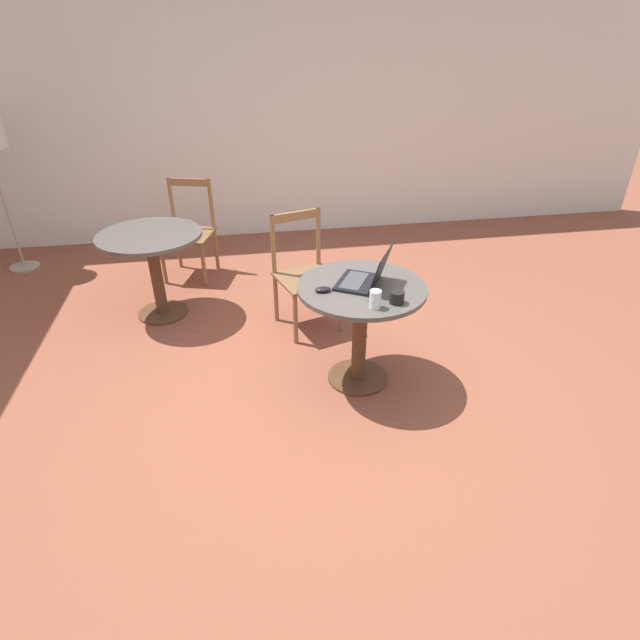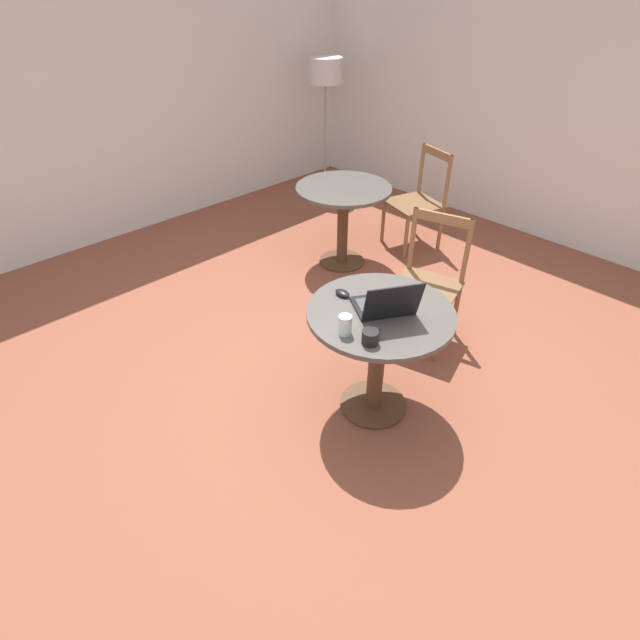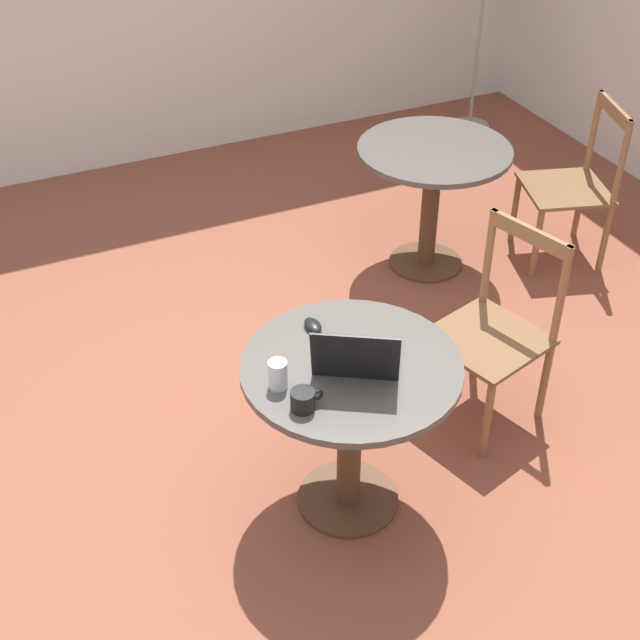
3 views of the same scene
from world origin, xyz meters
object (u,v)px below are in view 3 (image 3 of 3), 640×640
at_px(mug, 303,400).
at_px(chair_mid_right, 574,186).
at_px(drinking_glass, 278,375).
at_px(laptop, 357,356).
at_px(cafe_table_near, 351,399).
at_px(chair_near_right, 495,331).
at_px(mouse, 313,325).
at_px(cafe_table_mid, 433,177).

bearing_deg(mug, chair_mid_right, 31.01).
bearing_deg(drinking_glass, chair_mid_right, 27.87).
xyz_separation_m(laptop, mug, (-0.27, -0.13, -0.01)).
relative_size(cafe_table_near, chair_near_right, 0.90).
xyz_separation_m(chair_mid_right, mouse, (-2.04, -0.95, 0.30)).
bearing_deg(cafe_table_near, cafe_table_mid, 50.15).
height_order(chair_mid_right, mug, chair_mid_right).
relative_size(cafe_table_mid, mug, 6.84).
bearing_deg(laptop, cafe_table_mid, 50.76).
bearing_deg(mouse, chair_near_right, -0.77).
height_order(cafe_table_mid, drinking_glass, drinking_glass).
height_order(cafe_table_near, cafe_table_mid, same).
height_order(mug, drinking_glass, drinking_glass).
distance_m(chair_mid_right, laptop, 2.36).
xyz_separation_m(chair_near_right, chair_mid_right, (1.16, 0.96, 0.00)).
bearing_deg(chair_mid_right, laptop, -148.29).
distance_m(cafe_table_mid, laptop, 1.91).
relative_size(cafe_table_near, mug, 6.84).
relative_size(cafe_table_near, mouse, 8.34).
distance_m(mouse, mug, 0.46).
xyz_separation_m(chair_near_right, laptop, (-0.82, -0.27, 0.33)).
relative_size(cafe_table_near, chair_mid_right, 0.90).
relative_size(chair_mid_right, mouse, 9.24).
relative_size(cafe_table_mid, chair_near_right, 0.90).
xyz_separation_m(cafe_table_near, drinking_glass, (-0.29, -0.00, 0.23)).
bearing_deg(laptop, mug, -154.47).
xyz_separation_m(chair_near_right, drinking_glass, (-1.13, -0.25, 0.34)).
height_order(chair_near_right, laptop, laptop).
bearing_deg(mouse, laptop, -79.50).
relative_size(chair_mid_right, laptop, 2.18).
bearing_deg(cafe_table_mid, mug, -132.61).
bearing_deg(mug, cafe_table_mid, 47.39).
xyz_separation_m(cafe_table_mid, mouse, (-1.25, -1.19, 0.19)).
xyz_separation_m(cafe_table_near, chair_near_right, (0.83, 0.25, -0.11)).
relative_size(chair_near_right, mouse, 9.24).
bearing_deg(laptop, drinking_glass, 177.15).
height_order(chair_near_right, mouse, chair_near_right).
relative_size(cafe_table_mid, mouse, 8.34).
height_order(mouse, mug, mug).
distance_m(cafe_table_near, mug, 0.36).
xyz_separation_m(cafe_table_near, cafe_table_mid, (1.21, 1.45, 0.00)).
relative_size(mouse, drinking_glass, 0.90).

